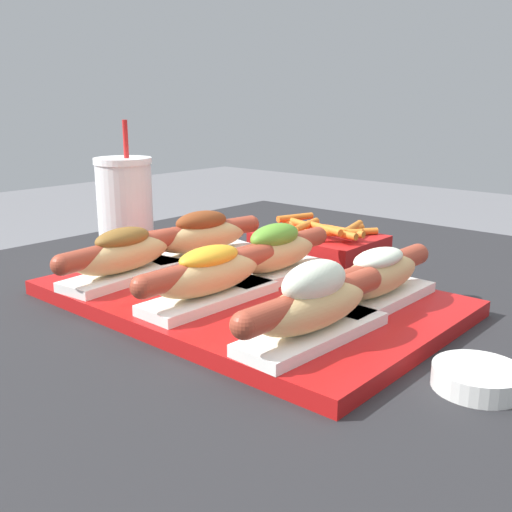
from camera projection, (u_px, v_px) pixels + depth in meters
name	position (u px, v px, depth m)	size (l,w,h in m)	color
serving_tray	(245.00, 297.00, 0.74)	(0.48, 0.32, 0.02)	#B71414
hot_dog_0	(124.00, 255.00, 0.77)	(0.08, 0.21, 0.07)	white
hot_dog_1	(210.00, 275.00, 0.68)	(0.06, 0.22, 0.07)	white
hot_dog_2	(314.00, 305.00, 0.58)	(0.07, 0.22, 0.08)	white
hot_dog_3	(200.00, 237.00, 0.87)	(0.09, 0.21, 0.07)	white
hot_dog_4	(275.00, 253.00, 0.78)	(0.06, 0.22, 0.07)	white
hot_dog_5	(378.00, 277.00, 0.68)	(0.06, 0.22, 0.06)	white
sauce_bowl	(478.00, 377.00, 0.52)	(0.08, 0.08, 0.02)	silver
drink_cup	(127.00, 205.00, 0.99)	(0.09, 0.09, 0.22)	white
fries_basket	(319.00, 243.00, 0.97)	(0.19, 0.14, 0.06)	#B21919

